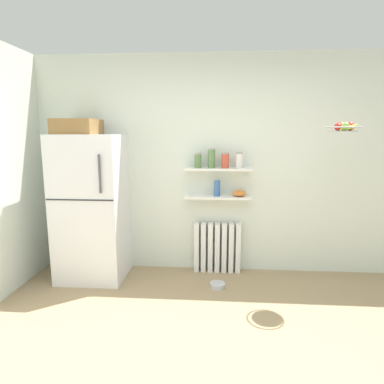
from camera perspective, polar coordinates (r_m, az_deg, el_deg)
ground_plane at (r=2.99m, az=4.58°, el=-24.29°), size 7.04×7.04×0.00m
back_wall at (r=4.04m, az=4.72°, el=4.56°), size 7.04×0.10×2.60m
refrigerator at (r=4.00m, az=-16.98°, el=-2.08°), size 0.75×0.68×1.84m
radiator at (r=4.13m, az=4.36°, el=-9.50°), size 0.56×0.12×0.61m
wall_shelf_lower at (r=3.93m, az=4.49°, el=-0.86°), size 0.78×0.22×0.02m
wall_shelf_upper at (r=3.88m, az=4.55°, el=3.96°), size 0.78×0.22×0.02m
storage_jar_0 at (r=3.88m, az=1.02°, el=5.45°), size 0.08×0.08×0.18m
storage_jar_1 at (r=3.87m, az=3.39°, el=5.84°), size 0.08×0.08×0.23m
storage_jar_2 at (r=3.87m, az=5.76°, el=5.45°), size 0.09×0.09×0.18m
storage_jar_3 at (r=3.88m, az=8.12°, el=5.43°), size 0.08×0.08×0.19m
vase at (r=3.91m, az=4.35°, el=0.64°), size 0.07×0.07×0.18m
shelf_bowl at (r=3.93m, az=8.13°, el=-0.21°), size 0.16×0.16×0.07m
pet_food_bowl at (r=3.82m, az=4.40°, el=-15.71°), size 0.17×0.17×0.05m
hanging_fruit_basket at (r=3.61m, az=24.66°, el=10.07°), size 0.34×0.34×0.10m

